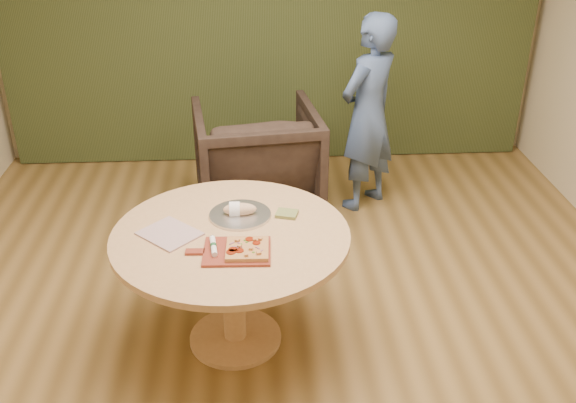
% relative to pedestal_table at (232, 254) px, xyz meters
% --- Properties ---
extents(room_shell, '(5.04, 6.04, 2.84)m').
position_rel_pedestal_table_xyz_m(room_shell, '(0.32, -0.16, 0.79)').
color(room_shell, olive).
rests_on(room_shell, ground).
extents(curtain, '(4.80, 0.14, 2.78)m').
position_rel_pedestal_table_xyz_m(curtain, '(0.32, 2.74, 0.79)').
color(curtain, '#2A3518').
rests_on(curtain, ground).
extents(pedestal_table, '(1.32, 1.32, 0.75)m').
position_rel_pedestal_table_xyz_m(pedestal_table, '(0.00, 0.00, 0.00)').
color(pedestal_table, tan).
rests_on(pedestal_table, ground).
extents(pizza_paddle, '(0.45, 0.29, 0.01)m').
position_rel_pedestal_table_xyz_m(pizza_paddle, '(0.03, -0.21, 0.15)').
color(pizza_paddle, maroon).
rests_on(pizza_paddle, pedestal_table).
extents(flatbread_pizza, '(0.23, 0.23, 0.04)m').
position_rel_pedestal_table_xyz_m(flatbread_pizza, '(0.09, -0.22, 0.17)').
color(flatbread_pizza, tan).
rests_on(flatbread_pizza, pizza_paddle).
extents(cutlery_roll, '(0.05, 0.20, 0.03)m').
position_rel_pedestal_table_xyz_m(cutlery_roll, '(-0.08, -0.18, 0.17)').
color(cutlery_roll, white).
rests_on(cutlery_roll, pizza_paddle).
extents(newspaper, '(0.39, 0.39, 0.01)m').
position_rel_pedestal_table_xyz_m(newspaper, '(-0.33, 0.00, 0.15)').
color(newspaper, silver).
rests_on(newspaper, pedestal_table).
extents(serving_tray, '(0.36, 0.36, 0.02)m').
position_rel_pedestal_table_xyz_m(serving_tray, '(0.05, 0.19, 0.15)').
color(serving_tray, silver).
rests_on(serving_tray, pedestal_table).
extents(bread_roll, '(0.19, 0.09, 0.09)m').
position_rel_pedestal_table_xyz_m(bread_roll, '(0.04, 0.19, 0.18)').
color(bread_roll, '#D9B184').
rests_on(bread_roll, serving_tray).
extents(green_packet, '(0.14, 0.13, 0.02)m').
position_rel_pedestal_table_xyz_m(green_packet, '(0.32, 0.18, 0.15)').
color(green_packet, '#59642D').
rests_on(green_packet, pedestal_table).
extents(armchair, '(1.05, 1.00, 0.98)m').
position_rel_pedestal_table_xyz_m(armchair, '(0.17, 1.65, -0.12)').
color(armchair, black).
rests_on(armchair, ground).
extents(person_standing, '(0.69, 0.67, 1.59)m').
position_rel_pedestal_table_xyz_m(person_standing, '(1.06, 1.70, 0.19)').
color(person_standing, '#415A88').
rests_on(person_standing, ground).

